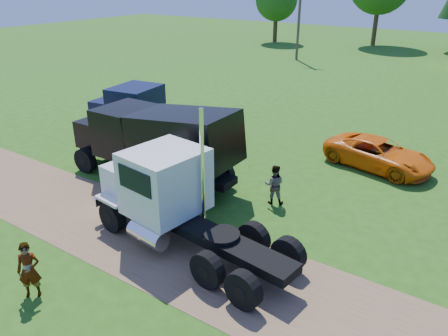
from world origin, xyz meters
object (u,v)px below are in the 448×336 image
Objects in this scene: navy_truck at (147,117)px; spectator_a at (29,270)px; white_semi_tractor at (167,195)px; black_dump_truck at (156,139)px; orange_pickup at (379,154)px.

spectator_a is at bearing -70.40° from navy_truck.
spectator_a is (-1.21, -4.58, -0.75)m from white_semi_tractor.
white_semi_tractor is 4.64m from black_dump_truck.
orange_pickup is 2.91× the size of spectator_a.
orange_pickup is at bearing 27.58° from spectator_a.
navy_truck is at bearing 121.56° from orange_pickup.
black_dump_truck is at bearing 144.22° from orange_pickup.
white_semi_tractor is at bearing -50.19° from navy_truck.
white_semi_tractor reaches higher than spectator_a.
navy_truck is at bearing 137.69° from black_dump_truck.
navy_truck is 12.17m from spectator_a.
orange_pickup is at bearing 74.13° from white_semi_tractor.
black_dump_truck is at bearing -49.06° from navy_truck.
white_semi_tractor reaches higher than navy_truck.
spectator_a is at bearing -97.66° from white_semi_tractor.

